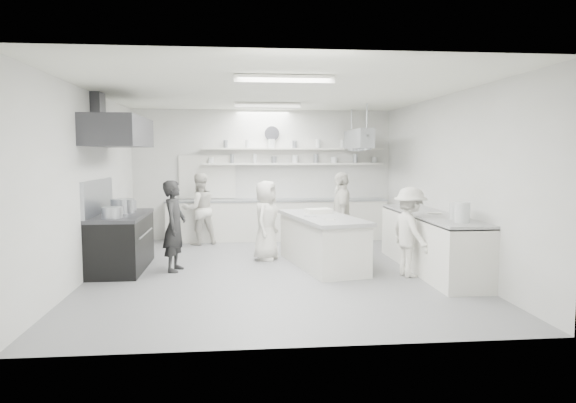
{
  "coord_description": "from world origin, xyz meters",
  "views": [
    {
      "loc": [
        -0.63,
        -8.6,
        1.98
      ],
      "look_at": [
        0.29,
        0.6,
        1.13
      ],
      "focal_mm": 32.25,
      "sensor_mm": 36.0,
      "label": 1
    }
  ],
  "objects": [
    {
      "name": "back_counter",
      "position": [
        0.3,
        3.2,
        0.46
      ],
      "size": [
        5.0,
        0.6,
        0.92
      ],
      "primitive_type": "cube",
      "color": "silver",
      "rests_on": "floor"
    },
    {
      "name": "cook_island_right",
      "position": [
        1.35,
        0.99,
        0.82
      ],
      "size": [
        0.54,
        1.01,
        1.64
      ],
      "primitive_type": "imported",
      "rotation": [
        0.0,
        0.0,
        -1.73
      ],
      "color": "silver",
      "rests_on": "floor"
    },
    {
      "name": "wall_left",
      "position": [
        -3.0,
        0.0,
        1.5
      ],
      "size": [
        0.04,
        7.0,
        3.0
      ],
      "primitive_type": "cube",
      "color": "silver",
      "rests_on": "floor"
    },
    {
      "name": "cook_back",
      "position": [
        -1.44,
        2.76,
        0.78
      ],
      "size": [
        0.93,
        0.85,
        1.56
      ],
      "primitive_type": "imported",
      "rotation": [
        0.0,
        0.0,
        -2.73
      ],
      "color": "silver",
      "rests_on": "floor"
    },
    {
      "name": "cook_right",
      "position": [
        2.15,
        -0.59,
        0.73
      ],
      "size": [
        0.7,
        1.02,
        1.45
      ],
      "primitive_type": "imported",
      "rotation": [
        0.0,
        0.0,
        1.75
      ],
      "color": "silver",
      "rests_on": "floor"
    },
    {
      "name": "shelf_upper",
      "position": [
        0.7,
        3.37,
        2.1
      ],
      "size": [
        4.2,
        0.26,
        0.04
      ],
      "primitive_type": "cube",
      "color": "silver",
      "rests_on": "wall_back"
    },
    {
      "name": "light_fixture_front",
      "position": [
        0.0,
        -1.8,
        2.94
      ],
      "size": [
        1.3,
        0.25,
        0.1
      ],
      "primitive_type": "cube",
      "color": "silver",
      "rests_on": "ceiling"
    },
    {
      "name": "exhaust_hood",
      "position": [
        -2.6,
        0.4,
        2.35
      ],
      "size": [
        0.85,
        2.0,
        0.5
      ],
      "primitive_type": "cube",
      "color": "#39393E",
      "rests_on": "wall_left"
    },
    {
      "name": "pot_rack",
      "position": [
        2.0,
        2.4,
        2.3
      ],
      "size": [
        0.3,
        1.6,
        0.4
      ],
      "primitive_type": "cube",
      "color": "#A3A8B0",
      "rests_on": "ceiling"
    },
    {
      "name": "bowl_island_b",
      "position": [
        0.91,
        -0.23,
        0.88
      ],
      "size": [
        0.24,
        0.24,
        0.06
      ],
      "primitive_type": "imported",
      "rotation": [
        0.0,
        0.0,
        0.34
      ],
      "color": "silver",
      "rests_on": "prep_island"
    },
    {
      "name": "wall_back",
      "position": [
        0.0,
        3.5,
        1.5
      ],
      "size": [
        6.0,
        0.04,
        3.0
      ],
      "primitive_type": "cube",
      "color": "silver",
      "rests_on": "floor"
    },
    {
      "name": "shelf_lower",
      "position": [
        0.7,
        3.37,
        1.75
      ],
      "size": [
        4.2,
        0.26,
        0.04
      ],
      "primitive_type": "cube",
      "color": "silver",
      "rests_on": "wall_back"
    },
    {
      "name": "stove",
      "position": [
        -2.6,
        0.4,
        0.45
      ],
      "size": [
        0.8,
        1.8,
        0.9
      ],
      "primitive_type": "cube",
      "color": "black",
      "rests_on": "floor"
    },
    {
      "name": "light_fixture_rear",
      "position": [
        0.0,
        1.8,
        2.94
      ],
      "size": [
        1.3,
        0.25,
        0.1
      ],
      "primitive_type": "cube",
      "color": "silver",
      "rests_on": "ceiling"
    },
    {
      "name": "stove_pot",
      "position": [
        -2.6,
        0.55,
        1.06
      ],
      "size": [
        0.4,
        0.4,
        0.29
      ],
      "primitive_type": "cylinder",
      "color": "#A3A8B0",
      "rests_on": "stove"
    },
    {
      "name": "pass_through_window",
      "position": [
        -1.3,
        3.48,
        1.45
      ],
      "size": [
        1.3,
        0.04,
        1.0
      ],
      "primitive_type": "cube",
      "color": "black",
      "rests_on": "wall_back"
    },
    {
      "name": "floor",
      "position": [
        0.0,
        0.0,
        -0.01
      ],
      "size": [
        6.0,
        7.0,
        0.02
      ],
      "primitive_type": "cube",
      "color": "#A1A1A1",
      "rests_on": "ground"
    },
    {
      "name": "right_counter",
      "position": [
        2.65,
        -0.2,
        0.47
      ],
      "size": [
        0.74,
        3.3,
        0.94
      ],
      "primitive_type": "cube",
      "color": "silver",
      "rests_on": "floor"
    },
    {
      "name": "bowl_island_a",
      "position": [
        0.65,
        0.28,
        0.88
      ],
      "size": [
        0.27,
        0.27,
        0.06
      ],
      "primitive_type": "imported",
      "rotation": [
        0.0,
        0.0,
        -0.14
      ],
      "color": "#A3A8B0",
      "rests_on": "prep_island"
    },
    {
      "name": "wall_right",
      "position": [
        3.0,
        0.0,
        1.5
      ],
      "size": [
        0.04,
        7.0,
        3.0
      ],
      "primitive_type": "cube",
      "color": "silver",
      "rests_on": "floor"
    },
    {
      "name": "bowl_right",
      "position": [
        2.7,
        -0.23,
        0.97
      ],
      "size": [
        0.24,
        0.24,
        0.06
      ],
      "primitive_type": "imported",
      "rotation": [
        0.0,
        0.0,
        -0.06
      ],
      "color": "silver",
      "rests_on": "right_counter"
    },
    {
      "name": "cook_island_left",
      "position": [
        -0.09,
        0.97,
        0.74
      ],
      "size": [
        0.71,
        0.85,
        1.49
      ],
      "primitive_type": "imported",
      "rotation": [
        0.0,
        0.0,
        1.18
      ],
      "color": "silver",
      "rests_on": "floor"
    },
    {
      "name": "prep_island",
      "position": [
        0.87,
        0.34,
        0.42
      ],
      "size": [
        1.29,
        2.42,
        0.85
      ],
      "primitive_type": "cube",
      "rotation": [
        0.0,
        0.0,
        0.2
      ],
      "color": "silver",
      "rests_on": "floor"
    },
    {
      "name": "cook_stove",
      "position": [
        -1.67,
        0.18,
        0.77
      ],
      "size": [
        0.46,
        0.62,
        1.54
      ],
      "primitive_type": "imported",
      "rotation": [
        0.0,
        0.0,
        1.39
      ],
      "color": "black",
      "rests_on": "floor"
    },
    {
      "name": "wall_front",
      "position": [
        0.0,
        -3.5,
        1.5
      ],
      "size": [
        6.0,
        0.04,
        3.0
      ],
      "primitive_type": "cube",
      "color": "silver",
      "rests_on": "floor"
    },
    {
      "name": "ceiling",
      "position": [
        0.0,
        0.0,
        3.01
      ],
      "size": [
        6.0,
        7.0,
        0.02
      ],
      "primitive_type": "cube",
      "color": "white",
      "rests_on": "wall_back"
    },
    {
      "name": "wall_clock",
      "position": [
        0.2,
        3.46,
        2.45
      ],
      "size": [
        0.32,
        0.05,
        0.32
      ],
      "primitive_type": "cylinder",
      "rotation": [
        1.57,
        0.0,
        0.0
      ],
      "color": "silver",
      "rests_on": "wall_back"
    }
  ]
}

